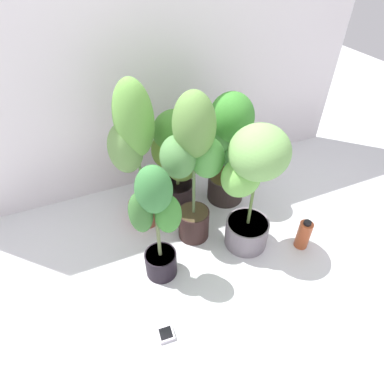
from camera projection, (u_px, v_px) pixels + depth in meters
The scene contains 10 objects.
ground_plane at pixel (206, 248), 2.11m from camera, with size 8.00×8.00×0.00m, color silver.
mylar_back_wall at pixel (154, 52), 2.06m from camera, with size 3.20×0.01×2.00m, color silver.
potted_plant_center at pixel (193, 160), 1.80m from camera, with size 0.39×0.28×1.03m.
potted_plant_back_left at pixel (134, 147), 1.93m from camera, with size 0.38×0.33×1.03m.
potted_plant_front_right at pixel (252, 180), 1.81m from camera, with size 0.46×0.45×0.87m.
potted_plant_front_left at pixel (156, 220), 1.68m from camera, with size 0.30×0.24×0.80m.
potted_plant_back_center at pixel (177, 152), 2.18m from camera, with size 0.43×0.42×0.74m.
potted_plant_back_right at pixel (230, 144), 2.18m from camera, with size 0.40×0.37×0.85m.
hygrometer_box at pixel (166, 334), 1.67m from camera, with size 0.09×0.09×0.03m.
nutrient_bottle at pixel (304, 235), 2.07m from camera, with size 0.09×0.09×0.22m.
Camera 1 is at (-0.62, -1.22, 1.66)m, focal length 30.01 mm.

